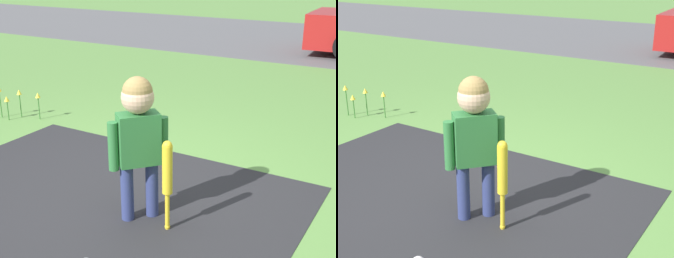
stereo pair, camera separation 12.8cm
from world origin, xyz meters
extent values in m
plane|color=#5B8C42|center=(0.00, 0.00, 0.00)|extent=(60.00, 60.00, 0.00)
cylinder|color=navy|center=(0.24, -0.27, 0.22)|extent=(0.09, 0.09, 0.43)
cylinder|color=navy|center=(0.36, -0.13, 0.22)|extent=(0.09, 0.09, 0.43)
cube|color=#2D7238|center=(0.30, -0.20, 0.62)|extent=(0.31, 0.32, 0.37)
cylinder|color=#2D7238|center=(0.18, -0.33, 0.58)|extent=(0.07, 0.07, 0.35)
cylinder|color=#2D7238|center=(0.42, -0.06, 0.58)|extent=(0.07, 0.07, 0.35)
sphere|color=#D8AD8C|center=(0.30, -0.20, 0.92)|extent=(0.23, 0.23, 0.23)
sphere|color=#997A47|center=(0.30, -0.20, 0.96)|extent=(0.21, 0.21, 0.21)
sphere|color=yellow|center=(0.56, -0.24, 0.02)|extent=(0.04, 0.04, 0.04)
cylinder|color=yellow|center=(0.56, -0.24, 0.14)|extent=(0.03, 0.03, 0.29)
cylinder|color=yellow|center=(0.56, -0.24, 0.46)|extent=(0.07, 0.07, 0.35)
sphere|color=yellow|center=(0.56, -0.24, 0.63)|extent=(0.07, 0.07, 0.07)
cylinder|color=#38702D|center=(-2.44, 0.88, 0.16)|extent=(0.01, 0.01, 0.32)
cone|color=yellow|center=(-2.44, 0.88, 0.35)|extent=(0.06, 0.06, 0.06)
cylinder|color=#38702D|center=(-2.24, 1.01, 0.14)|extent=(0.01, 0.01, 0.28)
cone|color=yellow|center=(-2.24, 1.01, 0.31)|extent=(0.06, 0.06, 0.06)
cylinder|color=#38702D|center=(-2.29, 0.86, 0.12)|extent=(0.01, 0.01, 0.23)
cone|color=yellow|center=(-2.29, 0.86, 0.26)|extent=(0.06, 0.06, 0.06)
cylinder|color=#38702D|center=(-1.99, 1.06, 0.13)|extent=(0.01, 0.01, 0.27)
cone|color=yellow|center=(-1.99, 1.06, 0.30)|extent=(0.06, 0.06, 0.06)
camera|label=1|loc=(2.03, -2.69, 1.78)|focal=50.00mm
camera|label=2|loc=(2.14, -2.62, 1.78)|focal=50.00mm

